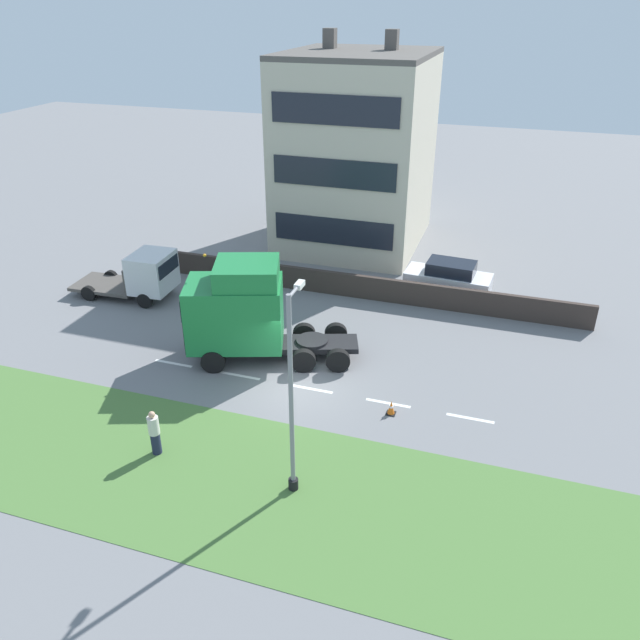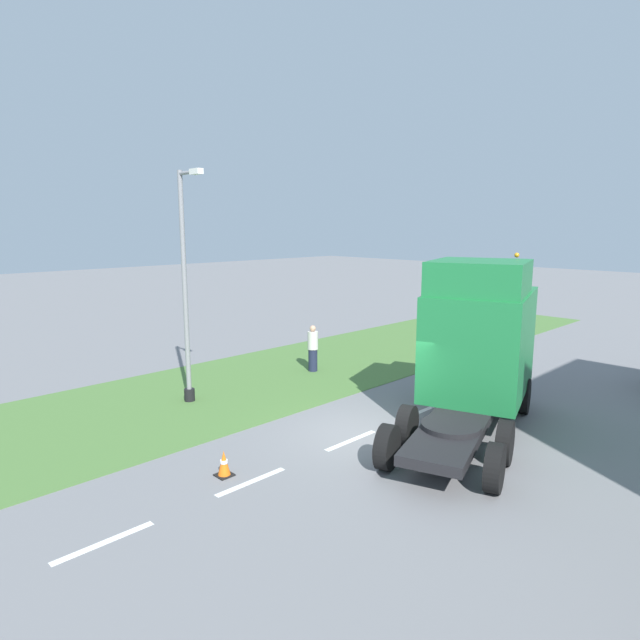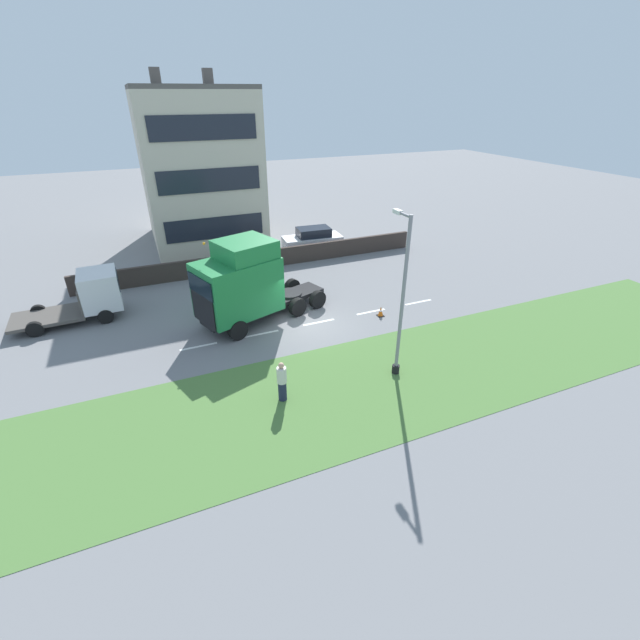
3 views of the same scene
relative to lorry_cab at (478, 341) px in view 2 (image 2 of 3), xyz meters
name	(u,v)px [view 2 (image 2 of 3)]	position (x,y,z in m)	size (l,w,h in m)	color
ground_plane	(369,433)	(-1.44, -2.93, -2.29)	(120.00, 120.00, 0.00)	slate
grass_verge	(236,386)	(-7.44, -2.93, -2.28)	(7.00, 44.00, 0.01)	#4C7538
lane_markings	(351,440)	(-1.44, -3.63, -2.28)	(0.16, 14.60, 0.00)	white
lorry_cab	(478,341)	(0.00, 0.00, 0.00)	(4.70, 7.58, 4.68)	black
lamp_post	(187,299)	(-7.04, -4.93, 0.97)	(1.28, 0.33, 7.05)	black
pedestrian	(313,349)	(-6.92, 0.26, -1.41)	(0.39, 0.39, 1.77)	#1E233D
traffic_cone_lead	(224,464)	(-2.09, -7.08, -2.00)	(0.36, 0.36, 0.58)	black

